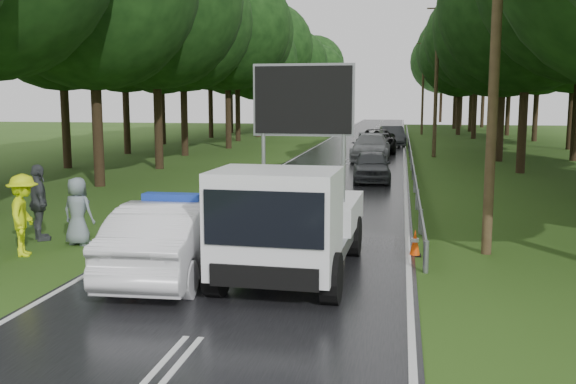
% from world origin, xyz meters
% --- Properties ---
extents(ground, '(160.00, 160.00, 0.00)m').
position_xyz_m(ground, '(0.00, 0.00, 0.00)').
color(ground, '#284714').
rests_on(ground, ground).
extents(road, '(7.00, 140.00, 0.02)m').
position_xyz_m(road, '(0.00, 30.00, 0.01)').
color(road, black).
rests_on(road, ground).
extents(guardrail, '(0.12, 60.06, 0.70)m').
position_xyz_m(guardrail, '(3.70, 29.67, 0.55)').
color(guardrail, gray).
rests_on(guardrail, ground).
extents(utility_pole_near, '(1.40, 0.24, 10.00)m').
position_xyz_m(utility_pole_near, '(5.20, 2.00, 5.06)').
color(utility_pole_near, '#3F2F1D').
rests_on(utility_pole_near, ground).
extents(utility_pole_mid, '(1.40, 0.24, 10.00)m').
position_xyz_m(utility_pole_mid, '(5.20, 28.00, 5.06)').
color(utility_pole_mid, '#3F2F1D').
rests_on(utility_pole_mid, ground).
extents(utility_pole_far, '(1.40, 0.24, 10.00)m').
position_xyz_m(utility_pole_far, '(5.20, 54.00, 5.06)').
color(utility_pole_far, '#3F2F1D').
rests_on(utility_pole_far, ground).
extents(police_sedan, '(1.95, 4.96, 1.77)m').
position_xyz_m(police_sedan, '(-1.51, -1.22, 0.81)').
color(police_sedan, white).
rests_on(police_sedan, ground).
extents(work_truck, '(2.66, 5.63, 4.42)m').
position_xyz_m(work_truck, '(0.90, -0.85, 1.20)').
color(work_truck, gray).
rests_on(work_truck, ground).
extents(barrier, '(2.50, 0.31, 1.04)m').
position_xyz_m(barrier, '(0.80, 4.00, 0.78)').
color(barrier, '#D9E00C').
rests_on(barrier, ground).
extents(officer, '(0.79, 0.76, 1.83)m').
position_xyz_m(officer, '(-0.09, 2.00, 0.91)').
color(officer, '#E0FB0D').
rests_on(officer, ground).
extents(civilian, '(0.96, 0.85, 1.63)m').
position_xyz_m(civilian, '(1.27, 1.78, 0.82)').
color(civilian, '#194AA2').
rests_on(civilian, ground).
extents(bystander_left, '(1.15, 1.44, 1.95)m').
position_xyz_m(bystander_left, '(-5.62, -0.08, 0.98)').
color(bystander_left, '#DBF70D').
rests_on(bystander_left, ground).
extents(bystander_mid, '(1.14, 1.22, 2.01)m').
position_xyz_m(bystander_mid, '(-6.18, 1.50, 1.01)').
color(bystander_mid, '#42464A').
rests_on(bystander_mid, ground).
extents(bystander_right, '(0.93, 0.68, 1.74)m').
position_xyz_m(bystander_right, '(-4.93, 1.19, 0.87)').
color(bystander_right, gray).
rests_on(bystander_right, ground).
extents(queue_car_first, '(1.90, 4.19, 1.39)m').
position_xyz_m(queue_car_first, '(1.84, 15.19, 0.70)').
color(queue_car_first, '#44474C').
rests_on(queue_car_first, ground).
extents(queue_car_second, '(2.30, 5.50, 1.59)m').
position_xyz_m(queue_car_second, '(1.35, 25.03, 0.79)').
color(queue_car_second, '#93949A').
rests_on(queue_car_second, ground).
extents(queue_car_third, '(2.78, 5.81, 1.60)m').
position_xyz_m(queue_car_third, '(1.45, 31.03, 0.80)').
color(queue_car_third, black).
rests_on(queue_car_third, ground).
extents(queue_car_fourth, '(2.25, 4.91, 1.56)m').
position_xyz_m(queue_car_fourth, '(2.44, 37.03, 0.78)').
color(queue_car_fourth, '#393B40').
rests_on(queue_car_fourth, ground).
extents(cone_near_left, '(0.34, 0.34, 0.71)m').
position_xyz_m(cone_near_left, '(-2.50, -1.09, 0.34)').
color(cone_near_left, black).
rests_on(cone_near_left, ground).
extents(cone_center, '(0.32, 0.32, 0.68)m').
position_xyz_m(cone_center, '(-0.26, 2.00, 0.33)').
color(cone_center, black).
rests_on(cone_center, ground).
extents(cone_far, '(0.35, 0.35, 0.75)m').
position_xyz_m(cone_far, '(-0.14, 3.41, 0.36)').
color(cone_far, black).
rests_on(cone_far, ground).
extents(cone_left_mid, '(0.36, 0.36, 0.76)m').
position_xyz_m(cone_left_mid, '(-2.86, 3.00, 0.37)').
color(cone_left_mid, black).
rests_on(cone_left_mid, ground).
extents(cone_right, '(0.30, 0.30, 0.64)m').
position_xyz_m(cone_right, '(3.50, 1.50, 0.31)').
color(cone_right, black).
rests_on(cone_right, ground).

